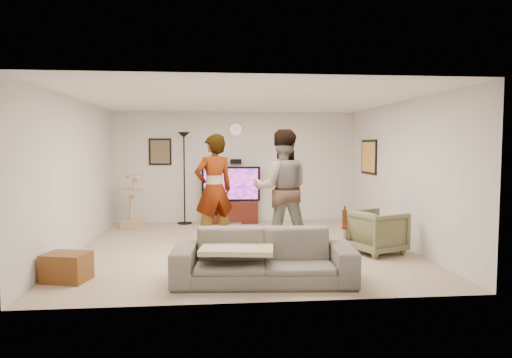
{
  "coord_description": "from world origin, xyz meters",
  "views": [
    {
      "loc": [
        -0.53,
        -7.62,
        1.73
      ],
      "look_at": [
        0.22,
        0.2,
        1.16
      ],
      "focal_mm": 31.81,
      "sensor_mm": 36.0,
      "label": 1
    }
  ],
  "objects": [
    {
      "name": "ceiling",
      "position": [
        0.0,
        0.0,
        2.51
      ],
      "size": [
        5.5,
        5.5,
        0.02
      ],
      "primitive_type": "cube",
      "color": "white",
      "rests_on": "wall_back"
    },
    {
      "name": "cat_tree",
      "position": [
        -2.22,
        1.97,
        0.57
      ],
      "size": [
        0.45,
        0.45,
        1.14
      ],
      "primitive_type": "cube",
      "rotation": [
        0.0,
        0.0,
        -0.29
      ],
      "color": "tan",
      "rests_on": "floor"
    },
    {
      "name": "sofa",
      "position": [
        0.11,
        -2.01,
        0.33
      ],
      "size": [
        2.33,
        1.06,
        0.66
      ],
      "primitive_type": "imported",
      "rotation": [
        0.0,
        0.0,
        -0.08
      ],
      "color": "#615B54",
      "rests_on": "floor"
    },
    {
      "name": "person_left",
      "position": [
        -0.51,
        0.26,
        0.97
      ],
      "size": [
        0.83,
        0.7,
        1.94
      ],
      "primitive_type": "imported",
      "rotation": [
        0.0,
        0.0,
        3.54
      ],
      "color": "#B0AFB6",
      "rests_on": "floor"
    },
    {
      "name": "tv_stand",
      "position": [
        -0.12,
        2.5,
        0.25
      ],
      "size": [
        1.18,
        0.45,
        0.49
      ],
      "primitive_type": "cube",
      "color": "#3C130C",
      "rests_on": "floor"
    },
    {
      "name": "wall_right",
      "position": [
        2.75,
        0.0,
        1.25
      ],
      "size": [
        0.04,
        5.5,
        2.5
      ],
      "primitive_type": "cube",
      "color": "white",
      "rests_on": "floor"
    },
    {
      "name": "side_table",
      "position": [
        -2.4,
        -1.72,
        0.18
      ],
      "size": [
        0.63,
        0.53,
        0.36
      ],
      "primitive_type": "cube",
      "rotation": [
        0.0,
        0.0,
        -0.25
      ],
      "color": "#5B3414",
      "rests_on": "floor"
    },
    {
      "name": "toy_ball",
      "position": [
        -0.78,
        -0.38,
        0.04
      ],
      "size": [
        0.08,
        0.08,
        0.08
      ],
      "primitive_type": "sphere",
      "color": "#005A9B",
      "rests_on": "floor"
    },
    {
      "name": "floor",
      "position": [
        0.0,
        0.0,
        -0.01
      ],
      "size": [
        5.5,
        5.5,
        0.02
      ],
      "primitive_type": "cube",
      "color": "tan",
      "rests_on": "ground"
    },
    {
      "name": "throw_blanket",
      "position": [
        -0.23,
        -2.01,
        0.45
      ],
      "size": [
        0.99,
        0.82,
        0.06
      ],
      "primitive_type": "cube",
      "rotation": [
        0.0,
        0.0,
        -0.14
      ],
      "color": "#CDBE8B",
      "rests_on": "sofa"
    },
    {
      "name": "wall_left",
      "position": [
        -2.75,
        0.0,
        1.25
      ],
      "size": [
        0.04,
        5.5,
        2.5
      ],
      "primitive_type": "cube",
      "color": "white",
      "rests_on": "floor"
    },
    {
      "name": "beer_bottle",
      "position": [
        1.15,
        -2.01,
        0.79
      ],
      "size": [
        0.06,
        0.06,
        0.25
      ],
      "primitive_type": "cylinder",
      "color": "#3F2708",
      "rests_on": "sofa"
    },
    {
      "name": "wall_front",
      "position": [
        0.0,
        -2.75,
        1.25
      ],
      "size": [
        5.5,
        0.04,
        2.5
      ],
      "primitive_type": "cube",
      "color": "white",
      "rests_on": "floor"
    },
    {
      "name": "armchair",
      "position": [
        2.1,
        -0.63,
        0.35
      ],
      "size": [
        0.99,
        0.98,
        0.7
      ],
      "primitive_type": "imported",
      "rotation": [
        0.0,
        0.0,
        1.97
      ],
      "color": "brown",
      "rests_on": "floor"
    },
    {
      "name": "tv_screen",
      "position": [
        -0.12,
        2.46,
        0.88
      ],
      "size": [
        1.2,
        0.01,
        0.68
      ],
      "primitive_type": "cube",
      "color": "#EA2B82",
      "rests_on": "tv"
    },
    {
      "name": "wall_speaker",
      "position": [
        0.0,
        2.69,
        1.38
      ],
      "size": [
        0.25,
        0.1,
        0.1
      ],
      "primitive_type": "cube",
      "color": "black",
      "rests_on": "wall_back"
    },
    {
      "name": "console_box",
      "position": [
        -0.11,
        2.11,
        0.04
      ],
      "size": [
        0.4,
        0.3,
        0.07
      ],
      "primitive_type": "cube",
      "color": "silver",
      "rests_on": "floor"
    },
    {
      "name": "person_right",
      "position": [
        0.63,
        -0.08,
        1.0
      ],
      "size": [
        1.02,
        0.81,
        2.01
      ],
      "primitive_type": "imported",
      "rotation": [
        0.0,
        0.0,
        3.08
      ],
      "color": "#4B51A5",
      "rests_on": "floor"
    },
    {
      "name": "wall_clock",
      "position": [
        0.0,
        2.72,
        2.1
      ],
      "size": [
        0.26,
        0.04,
        0.26
      ],
      "primitive_type": "cylinder",
      "rotation": [
        1.57,
        0.0,
        0.0
      ],
      "color": "silver",
      "rests_on": "wall_back"
    },
    {
      "name": "floor_lamp",
      "position": [
        -1.15,
        2.49,
        1.02
      ],
      "size": [
        0.32,
        0.32,
        2.03
      ],
      "primitive_type": "cylinder",
      "color": "black",
      "rests_on": "floor"
    },
    {
      "name": "picture_right",
      "position": [
        2.73,
        1.6,
        1.5
      ],
      "size": [
        0.03,
        0.78,
        0.62
      ],
      "primitive_type": "cube",
      "color": "gold",
      "rests_on": "wall_right"
    },
    {
      "name": "picture_back",
      "position": [
        -1.7,
        2.73,
        1.6
      ],
      "size": [
        0.42,
        0.03,
        0.52
      ],
      "primitive_type": "cube",
      "color": "brown",
      "rests_on": "wall_back"
    },
    {
      "name": "tv",
      "position": [
        -0.12,
        2.5,
        0.88
      ],
      "size": [
        1.31,
        0.08,
        0.77
      ],
      "primitive_type": "cube",
      "color": "black",
      "rests_on": "tv_stand"
    },
    {
      "name": "wall_back",
      "position": [
        0.0,
        2.75,
        1.25
      ],
      "size": [
        5.5,
        0.04,
        2.5
      ],
      "primitive_type": "cube",
      "color": "white",
      "rests_on": "floor"
    }
  ]
}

